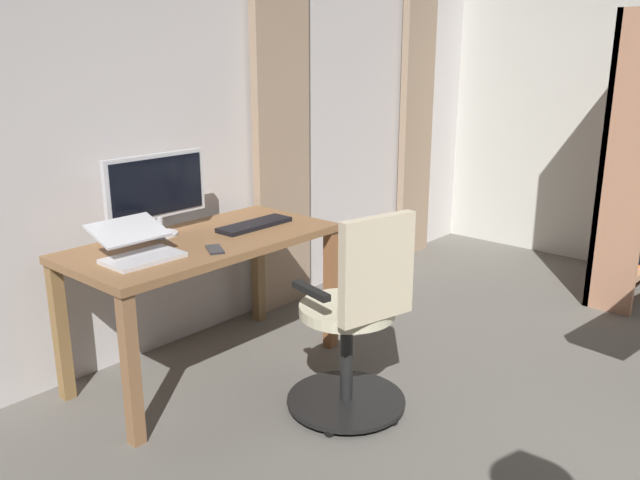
{
  "coord_description": "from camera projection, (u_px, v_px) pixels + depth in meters",
  "views": [
    {
      "loc": [
        2.53,
        -0.15,
        1.63
      ],
      "look_at": [
        0.34,
        -2.07,
        0.79
      ],
      "focal_mm": 36.88,
      "sensor_mm": 36.0,
      "label": 1
    }
  ],
  "objects": [
    {
      "name": "cell_phone_face_up",
      "position": [
        215.0,
        249.0,
        3.09
      ],
      "size": [
        0.13,
        0.16,
        0.01
      ],
      "primitive_type": "cube",
      "rotation": [
        0.0,
        0.0,
        -0.52
      ],
      "color": "#232328",
      "rests_on": "desk"
    },
    {
      "name": "back_room_partition",
      "position": [
        218.0,
        109.0,
        3.83
      ],
      "size": [
        5.46,
        0.1,
        2.6
      ],
      "primitive_type": "cube",
      "color": "silver",
      "rests_on": "ground"
    },
    {
      "name": "desk",
      "position": [
        204.0,
        257.0,
        3.31
      ],
      "size": [
        1.37,
        0.67,
        0.73
      ],
      "color": "olive",
      "rests_on": "ground"
    },
    {
      "name": "curtain_left_panel",
      "position": [
        416.0,
        123.0,
        5.21
      ],
      "size": [
        0.38,
        0.06,
        2.15
      ],
      "primitive_type": "cube",
      "color": "tan",
      "rests_on": "ground"
    },
    {
      "name": "laptop",
      "position": [
        138.0,
        248.0,
        2.96
      ],
      "size": [
        0.34,
        0.32,
        0.16
      ],
      "rotation": [
        0.0,
        0.0,
        -0.01
      ],
      "color": "silver",
      "rests_on": "desk"
    },
    {
      "name": "bookshelf",
      "position": [
        635.0,
        160.0,
        4.33
      ],
      "size": [
        0.78,
        0.3,
        1.87
      ],
      "color": "tan",
      "rests_on": "ground"
    },
    {
      "name": "curtain_right_panel",
      "position": [
        282.0,
        142.0,
        4.11
      ],
      "size": [
        0.45,
        0.06,
        2.15
      ],
      "primitive_type": "cube",
      "color": "tan",
      "rests_on": "ground"
    },
    {
      "name": "office_chair",
      "position": [
        356.0,
        324.0,
        2.95
      ],
      "size": [
        0.56,
        0.56,
        0.98
      ],
      "rotation": [
        0.0,
        0.0,
        2.91
      ],
      "color": "black",
      "rests_on": "ground"
    },
    {
      "name": "computer_keyboard",
      "position": [
        255.0,
        225.0,
        3.5
      ],
      "size": [
        0.44,
        0.13,
        0.02
      ],
      "primitive_type": "cube",
      "color": "black",
      "rests_on": "desk"
    },
    {
      "name": "computer_monitor",
      "position": [
        157.0,
        189.0,
        3.28
      ],
      "size": [
        0.58,
        0.18,
        0.41
      ],
      "color": "silver",
      "rests_on": "desk"
    }
  ]
}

